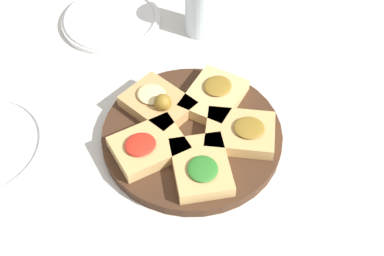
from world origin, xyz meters
name	(u,v)px	position (x,y,z in m)	size (l,w,h in m)	color
ground_plane	(192,139)	(0.00, 0.00, 0.00)	(3.00, 3.00, 0.00)	silver
serving_board	(192,136)	(0.00, 0.00, 0.01)	(0.31, 0.31, 0.02)	#422819
focaccia_slice_0	(201,167)	(-0.05, -0.06, 0.03)	(0.14, 0.14, 0.03)	tan
focaccia_slice_1	(241,132)	(0.04, -0.07, 0.03)	(0.13, 0.14, 0.03)	tan
focaccia_slice_2	(214,96)	(0.08, 0.01, 0.03)	(0.13, 0.11, 0.03)	#DBB775
focaccia_slice_3	(158,103)	(0.01, 0.08, 0.03)	(0.10, 0.12, 0.05)	tan
focaccia_slice_4	(148,146)	(-0.08, 0.03, 0.03)	(0.14, 0.13, 0.03)	tan
plate_right	(111,19)	(0.14, 0.33, 0.01)	(0.21, 0.21, 0.02)	white
water_glass	(201,9)	(0.24, 0.16, 0.05)	(0.07, 0.07, 0.11)	silver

